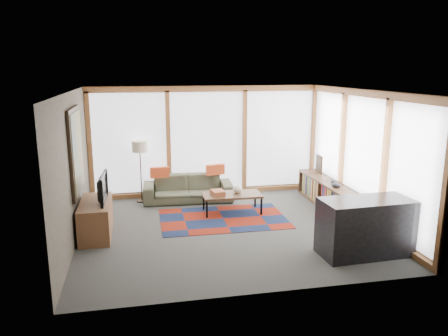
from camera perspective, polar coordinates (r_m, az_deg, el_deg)
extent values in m
plane|color=#323230|center=(8.43, 0.54, -7.91)|extent=(5.50, 5.50, 0.00)
cube|color=#3A342C|center=(7.97, -19.17, -0.10)|extent=(0.04, 5.00, 2.60)
cube|color=#3A342C|center=(5.71, 5.79, -4.40)|extent=(5.50, 0.04, 2.60)
cube|color=silver|center=(7.89, 0.58, 10.04)|extent=(5.50, 5.00, 0.04)
cube|color=white|center=(10.44, -2.26, 3.55)|extent=(5.30, 0.02, 2.35)
cube|color=white|center=(9.01, 17.74, 1.45)|extent=(0.02, 4.80, 2.35)
cube|color=black|center=(8.20, -18.79, 2.07)|extent=(0.05, 1.35, 1.55)
cube|color=#BF871B|center=(8.20, -18.59, 2.08)|extent=(0.02, 1.20, 1.40)
cube|color=maroon|center=(8.94, -0.11, -6.63)|extent=(2.55, 1.66, 0.01)
imported|color=#38392B|center=(10.08, -4.73, -2.67)|extent=(2.07, 0.92, 0.59)
cube|color=#BF421D|center=(9.93, -8.42, -0.56)|extent=(0.44, 0.18, 0.23)
cube|color=#BF421D|center=(10.09, -1.14, -0.20)|extent=(0.44, 0.21, 0.23)
cube|color=brown|center=(9.11, -0.83, -3.25)|extent=(0.29, 0.34, 0.10)
ellipsoid|color=beige|center=(9.26, 1.76, -2.76)|extent=(0.24, 0.24, 0.18)
ellipsoid|color=black|center=(9.37, 14.44, -2.15)|extent=(0.22, 0.22, 0.10)
ellipsoid|color=black|center=(9.66, 14.18, -1.75)|extent=(0.16, 0.16, 0.07)
cube|color=black|center=(10.51, 12.32, 0.49)|extent=(0.05, 0.33, 0.43)
cube|color=brown|center=(8.33, -16.38, -6.35)|extent=(0.53, 1.28, 0.64)
imported|color=black|center=(8.16, -16.03, -2.52)|extent=(0.15, 0.89, 0.51)
cube|color=black|center=(7.53, 17.95, -7.35)|extent=(1.50, 0.75, 0.93)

